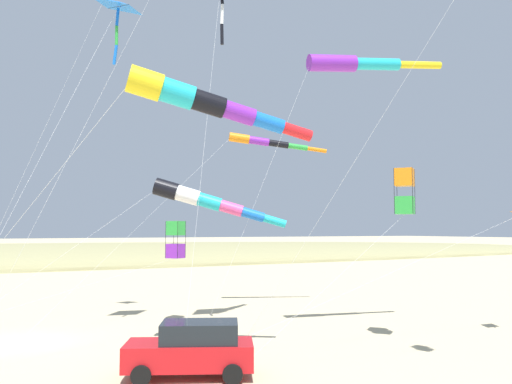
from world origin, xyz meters
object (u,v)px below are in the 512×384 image
(kite_box_striped_overhead, at_px, (405,191))
(cooler_box, at_px, (173,354))
(kite_windsock_checkered_midright, at_px, (356,64))
(kite_windsock_rainbow_low_near, at_px, (265,142))
(kite_box_black_fish_shape, at_px, (175,240))
(kite_windsock_magenta_far_left, at_px, (202,200))
(parked_car, at_px, (192,349))
(kite_windsock_blue_topmost, at_px, (198,100))
(kite_delta_long_streamer_right, at_px, (118,7))

(kite_box_striped_overhead, bearing_deg, cooler_box, 78.11)
(kite_windsock_checkered_midright, xyz_separation_m, kite_windsock_rainbow_low_near, (10.10, -0.24, -2.30))
(cooler_box, bearing_deg, kite_windsock_checkered_midright, -88.13)
(cooler_box, relative_size, kite_box_black_fish_shape, 0.05)
(kite_windsock_checkered_midright, bearing_deg, kite_windsock_magenta_far_left, 84.21)
(parked_car, xyz_separation_m, kite_windsock_magenta_far_left, (3.73, -1.74, 5.29))
(kite_windsock_magenta_far_left, xyz_separation_m, kite_windsock_rainbow_low_near, (9.32, -7.86, 4.48))
(kite_box_black_fish_shape, distance_m, kite_windsock_blue_topmost, 17.67)
(kite_windsock_magenta_far_left, height_order, kite_windsock_rainbow_low_near, kite_windsock_rainbow_low_near)
(parked_car, height_order, kite_windsock_rainbow_low_near, kite_windsock_rainbow_low_near)
(kite_box_striped_overhead, relative_size, kite_windsock_blue_topmost, 0.87)
(parked_car, distance_m, kite_windsock_rainbow_low_near, 18.92)
(kite_box_black_fish_shape, relative_size, kite_delta_long_streamer_right, 0.71)
(cooler_box, height_order, kite_windsock_checkered_midright, kite_windsock_checkered_midright)
(kite_windsock_checkered_midright, relative_size, kite_windsock_rainbow_low_near, 0.73)
(parked_car, relative_size, kite_delta_long_streamer_right, 0.29)
(kite_windsock_magenta_far_left, xyz_separation_m, kite_box_striped_overhead, (-3.16, -8.33, 0.43))
(kite_windsock_checkered_midright, distance_m, kite_delta_long_streamer_right, 11.79)
(kite_box_striped_overhead, distance_m, kite_windsock_blue_topmost, 14.54)
(kite_box_black_fish_shape, bearing_deg, kite_windsock_checkered_midright, -135.13)
(cooler_box, distance_m, kite_windsock_magenta_far_left, 6.33)
(parked_car, relative_size, kite_windsock_magenta_far_left, 0.32)
(kite_delta_long_streamer_right, distance_m, kite_box_striped_overhead, 16.01)
(kite_windsock_checkered_midright, height_order, kite_box_black_fish_shape, kite_windsock_checkered_midright)
(kite_windsock_blue_topmost, xyz_separation_m, kite_windsock_rainbow_low_near, (19.90, -12.00, 3.01))
(kite_windsock_checkered_midright, relative_size, kite_windsock_blue_topmost, 1.44)
(kite_windsock_checkered_midright, height_order, kite_box_striped_overhead, kite_windsock_checkered_midright)
(kite_delta_long_streamer_right, distance_m, kite_windsock_blue_topmost, 16.57)
(parked_car, distance_m, kite_windsock_checkered_midright, 15.57)
(cooler_box, xyz_separation_m, kite_box_striped_overhead, (-2.09, -9.91, 6.46))
(kite_windsock_magenta_far_left, distance_m, kite_delta_long_streamer_right, 10.59)
(kite_windsock_magenta_far_left, distance_m, kite_windsock_rainbow_low_near, 12.99)
(parked_car, relative_size, kite_windsock_rainbow_low_near, 0.25)
(kite_windsock_magenta_far_left, height_order, kite_box_black_fish_shape, kite_windsock_magenta_far_left)
(kite_windsock_rainbow_low_near, bearing_deg, kite_windsock_blue_topmost, 148.92)
(parked_car, xyz_separation_m, cooler_box, (2.66, -0.16, -0.74))
(kite_windsock_magenta_far_left, bearing_deg, kite_box_striped_overhead, -110.77)
(kite_box_black_fish_shape, relative_size, kite_windsock_rainbow_low_near, 0.62)
(kite_windsock_magenta_far_left, relative_size, kite_box_black_fish_shape, 1.26)
(kite_windsock_checkered_midright, distance_m, kite_box_striped_overhead, 6.83)
(parked_car, xyz_separation_m, kite_box_striped_overhead, (0.57, -10.07, 5.72))
(parked_car, height_order, cooler_box, parked_car)
(kite_windsock_magenta_far_left, bearing_deg, kite_delta_long_streamer_right, 36.32)
(kite_delta_long_streamer_right, relative_size, kite_box_striped_overhead, 1.96)
(kite_windsock_magenta_far_left, bearing_deg, kite_windsock_blue_topmost, 158.65)
(parked_car, relative_size, kite_box_striped_overhead, 0.57)
(kite_windsock_magenta_far_left, bearing_deg, parked_car, 154.98)
(parked_car, bearing_deg, kite_windsock_blue_topmost, 160.72)
(kite_delta_long_streamer_right, height_order, kite_windsock_blue_topmost, kite_delta_long_streamer_right)
(parked_car, xyz_separation_m, kite_windsock_checkered_midright, (2.96, -9.36, 12.08))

